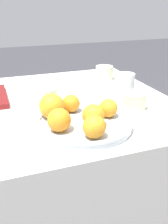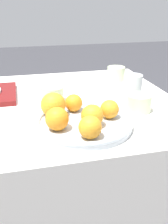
# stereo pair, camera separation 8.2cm
# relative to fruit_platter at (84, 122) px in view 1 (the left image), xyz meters

# --- Properties ---
(table) EXTENTS (1.11, 0.86, 0.76)m
(table) POSITION_rel_fruit_platter_xyz_m (-0.13, 0.24, -0.39)
(table) COLOR silver
(table) RESTS_ON ground_plane
(fruit_platter) EXTENTS (0.31, 0.31, 0.03)m
(fruit_platter) POSITION_rel_fruit_platter_xyz_m (0.00, 0.00, 0.00)
(fruit_platter) COLOR #B2BCC6
(fruit_platter) RESTS_ON table
(orange_0) EXTENTS (0.08, 0.08, 0.08)m
(orange_0) POSITION_rel_fruit_platter_xyz_m (-0.09, 0.06, 0.05)
(orange_0) COLOR orange
(orange_0) RESTS_ON fruit_platter
(orange_1) EXTENTS (0.07, 0.07, 0.07)m
(orange_1) POSITION_rel_fruit_platter_xyz_m (0.02, -0.04, 0.04)
(orange_1) COLOR orange
(orange_1) RESTS_ON fruit_platter
(orange_2) EXTENTS (0.06, 0.06, 0.06)m
(orange_2) POSITION_rel_fruit_platter_xyz_m (0.09, 0.00, 0.04)
(orange_2) COLOR orange
(orange_2) RESTS_ON fruit_platter
(orange_3) EXTENTS (0.07, 0.07, 0.07)m
(orange_3) POSITION_rel_fruit_platter_xyz_m (-0.09, -0.04, 0.04)
(orange_3) COLOR orange
(orange_3) RESTS_ON fruit_platter
(orange_4) EXTENTS (0.06, 0.06, 0.06)m
(orange_4) POSITION_rel_fruit_platter_xyz_m (-0.02, 0.09, 0.03)
(orange_4) COLOR orange
(orange_4) RESTS_ON fruit_platter
(orange_5) EXTENTS (0.07, 0.07, 0.07)m
(orange_5) POSITION_rel_fruit_platter_xyz_m (-0.01, -0.11, 0.04)
(orange_5) COLOR orange
(orange_5) RESTS_ON fruit_platter
(water_glass) EXTENTS (0.07, 0.07, 0.11)m
(water_glass) POSITION_rel_fruit_platter_xyz_m (0.24, 0.18, 0.04)
(water_glass) COLOR silver
(water_glass) RESTS_ON table
(cup_0) EXTENTS (0.09, 0.09, 0.06)m
(cup_0) POSITION_rel_fruit_platter_xyz_m (-0.07, 0.24, 0.02)
(cup_0) COLOR beige
(cup_0) RESTS_ON table
(cup_1) EXTENTS (0.09, 0.09, 0.06)m
(cup_1) POSITION_rel_fruit_platter_xyz_m (0.22, 0.07, 0.02)
(cup_1) COLOR beige
(cup_1) RESTS_ON table
(cup_3) EXTENTS (0.09, 0.09, 0.07)m
(cup_3) POSITION_rel_fruit_platter_xyz_m (0.28, 0.46, 0.02)
(cup_3) COLOR beige
(cup_3) RESTS_ON table
(napkin) EXTENTS (0.15, 0.15, 0.01)m
(napkin) POSITION_rel_fruit_platter_xyz_m (0.04, 0.47, -0.01)
(napkin) COLOR white
(napkin) RESTS_ON table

